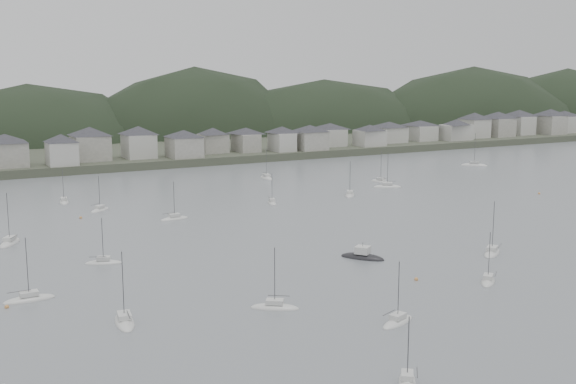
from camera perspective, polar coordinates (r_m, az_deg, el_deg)
ground at (r=117.78m, az=17.64°, el=-8.40°), size 900.00×900.00×0.00m
far_shore_land at (r=382.63m, az=-15.75°, el=4.30°), size 900.00×250.00×3.00m
forested_ridge at (r=360.35m, az=-14.02°, el=2.01°), size 851.55×103.94×102.57m
waterfront_town at (r=293.37m, az=-1.25°, el=4.50°), size 451.48×28.46×12.92m
moored_fleet at (r=160.05m, az=-4.33°, el=-3.10°), size 214.31×160.16×13.35m
motor_launch_far at (r=137.72m, az=6.03°, el=-5.22°), size 7.77×8.97×4.09m
mooring_buoys at (r=146.49m, az=6.20°, el=-4.36°), size 150.98×112.00×0.70m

